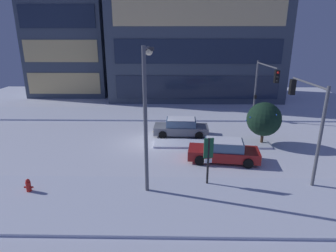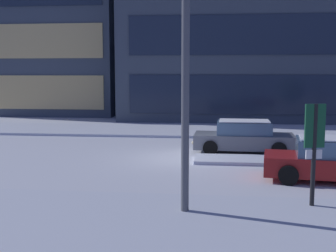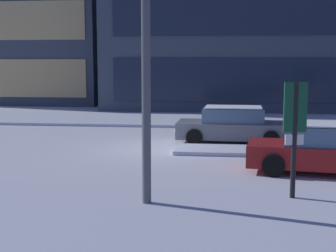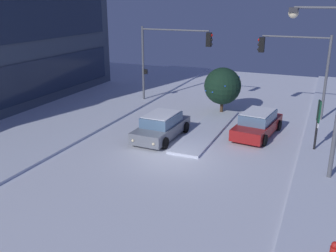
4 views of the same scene
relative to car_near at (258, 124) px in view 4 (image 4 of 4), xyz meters
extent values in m
plane|color=silver|center=(-5.37, 3.29, -0.71)|extent=(52.00, 52.00, 0.00)
cube|color=silver|center=(-5.37, 11.86, -0.64)|extent=(52.00, 5.20, 0.14)
cube|color=silver|center=(-0.41, 3.00, -0.64)|extent=(9.00, 1.80, 0.14)
cube|color=#232D42|center=(-0.52, 16.72, 1.41)|extent=(19.84, 0.10, 2.83)
cube|color=#232D42|center=(-0.52, 16.72, 5.67)|extent=(19.84, 0.10, 2.83)
cube|color=maroon|center=(0.00, 0.00, -0.18)|extent=(4.89, 2.39, 0.66)
cube|color=slate|center=(0.00, 0.00, 0.43)|extent=(2.72, 1.94, 0.60)
cube|color=white|center=(0.00, 0.00, 0.76)|extent=(2.52, 1.81, 0.04)
sphere|color=#F9E5B2|center=(2.43, 0.32, -0.22)|extent=(0.16, 0.16, 0.16)
sphere|color=#F9E5B2|center=(2.27, -0.91, -0.22)|extent=(0.16, 0.16, 0.16)
cylinder|color=black|center=(1.65, 0.71, -0.38)|extent=(0.68, 0.30, 0.66)
cylinder|color=black|center=(1.42, -1.10, -0.38)|extent=(0.68, 0.30, 0.66)
cylinder|color=black|center=(-1.43, 1.10, -0.38)|extent=(0.68, 0.30, 0.66)
cylinder|color=black|center=(-1.65, -0.71, -0.38)|extent=(0.68, 0.30, 0.66)
cube|color=slate|center=(-2.74, 5.16, -0.18)|extent=(4.61, 2.02, 0.66)
cube|color=slate|center=(-2.74, 5.16, 0.43)|extent=(2.51, 1.76, 0.60)
cube|color=white|center=(-2.74, 5.16, 0.76)|extent=(2.33, 1.64, 0.04)
sphere|color=#F9E5B2|center=(-5.06, 4.60, -0.22)|extent=(0.16, 0.16, 0.16)
sphere|color=#F9E5B2|center=(-5.01, 5.87, -0.22)|extent=(0.16, 0.16, 0.16)
cylinder|color=black|center=(-4.27, 4.27, -0.38)|extent=(0.67, 0.24, 0.66)
cylinder|color=black|center=(-4.21, 6.14, -0.38)|extent=(0.67, 0.24, 0.66)
cylinder|color=black|center=(-1.27, 4.17, -0.38)|extent=(0.67, 0.24, 0.66)
cylinder|color=black|center=(-1.21, 6.04, -0.38)|extent=(0.67, 0.24, 0.66)
cylinder|color=#565960|center=(4.70, 10.06, 2.24)|extent=(0.18, 0.18, 5.90)
cylinder|color=#565960|center=(4.70, 7.38, 4.99)|extent=(0.12, 5.36, 0.12)
cube|color=black|center=(4.70, 4.69, 4.39)|extent=(0.32, 0.36, 1.00)
sphere|color=red|center=(4.70, 4.50, 4.71)|extent=(0.20, 0.20, 0.20)
sphere|color=black|center=(4.70, 4.50, 4.39)|extent=(0.20, 0.20, 0.20)
sphere|color=black|center=(4.70, 4.50, 4.07)|extent=(0.20, 0.20, 0.20)
cube|color=black|center=(4.70, 9.84, 1.69)|extent=(0.20, 0.24, 0.36)
cylinder|color=#565960|center=(4.40, -3.47, 2.15)|extent=(0.18, 0.18, 5.73)
cylinder|color=#565960|center=(4.40, -1.31, 4.82)|extent=(0.12, 4.32, 0.12)
cube|color=black|center=(4.40, 0.84, 4.22)|extent=(0.32, 0.36, 1.00)
sphere|color=red|center=(4.40, 1.03, 4.54)|extent=(0.20, 0.20, 0.20)
sphere|color=black|center=(4.40, 1.03, 4.22)|extent=(0.20, 0.20, 0.20)
sphere|color=black|center=(4.40, 1.03, 3.90)|extent=(0.20, 0.20, 0.20)
cylinder|color=#565960|center=(-4.78, -3.03, 6.84)|extent=(0.15, 2.29, 0.10)
cube|color=#333338|center=(-4.76, -1.89, 6.74)|extent=(0.56, 0.36, 0.20)
sphere|color=#F9E5B2|center=(-4.76, -1.89, 6.61)|extent=(0.44, 0.44, 0.44)
sphere|color=red|center=(-11.16, -4.41, 0.04)|extent=(0.22, 0.22, 0.22)
cylinder|color=red|center=(-10.98, -4.41, -0.34)|extent=(0.12, 0.10, 0.10)
cylinder|color=black|center=(-1.47, -3.36, 0.72)|extent=(0.12, 0.12, 2.86)
cube|color=#144C2D|center=(-1.47, -3.36, 1.57)|extent=(0.55, 0.19, 1.15)
cube|color=white|center=(-1.47, -3.36, 0.81)|extent=(0.44, 0.15, 0.24)
cylinder|color=#473323|center=(3.57, 3.22, -0.25)|extent=(0.22, 0.22, 0.93)
sphere|color=black|center=(3.57, 3.22, 1.33)|extent=(2.61, 2.61, 2.61)
sphere|color=blue|center=(2.70, 4.19, 1.07)|extent=(0.10, 0.10, 0.10)
sphere|color=blue|center=(4.39, 3.78, 0.46)|extent=(0.10, 0.10, 0.10)
sphere|color=blue|center=(2.31, 3.58, 1.12)|extent=(0.10, 0.10, 0.10)
sphere|color=blue|center=(2.37, 2.73, 1.60)|extent=(0.10, 0.10, 0.10)
sphere|color=blue|center=(4.08, 2.18, 1.96)|extent=(0.10, 0.10, 0.10)
cone|color=orange|center=(6.23, -3.41, -0.44)|extent=(0.36, 0.36, 0.55)
camera|label=1|loc=(-3.42, -17.69, 7.40)|focal=30.16mm
camera|label=2|loc=(-4.04, -14.91, 2.92)|focal=46.20mm
camera|label=3|loc=(-3.07, -14.65, 2.61)|focal=51.51mm
camera|label=4|loc=(-22.19, -3.57, 7.17)|focal=40.56mm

